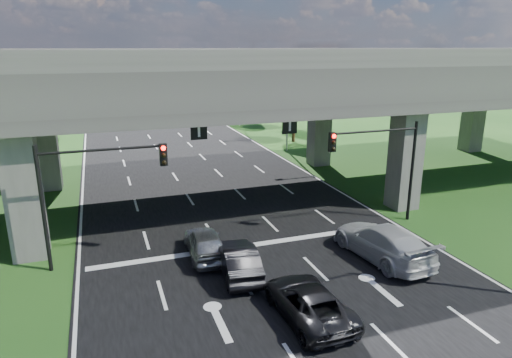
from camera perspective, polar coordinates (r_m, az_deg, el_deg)
ground at (r=21.50m, az=3.02°, el=-11.90°), size 160.00×160.00×0.00m
road at (r=30.20m, az=-4.16°, el=-3.38°), size 18.00×120.00×0.03m
overpass at (r=30.47m, az=-5.48°, el=12.01°), size 80.00×15.00×10.00m
signal_right at (r=26.91m, az=15.53°, el=2.87°), size 5.76×0.54×6.00m
signal_left at (r=22.27m, az=-19.90°, el=-0.25°), size 5.76×0.54×6.00m
streetlight_far at (r=45.21m, az=3.52°, el=10.78°), size 3.38×0.25×10.00m
streetlight_beyond at (r=60.23m, az=-2.48°, el=12.15°), size 3.38×0.25×10.00m
tree_left_near at (r=44.34m, az=-28.01°, el=7.48°), size 4.50×4.50×7.80m
tree_left_far at (r=59.99m, az=-25.01°, el=9.99°), size 4.80×4.80×8.32m
tree_right_near at (r=50.16m, az=4.86°, el=9.74°), size 4.20×4.20×7.28m
tree_right_mid at (r=58.68m, az=4.35°, el=10.37°), size 3.91×3.90×6.76m
tree_right_far at (r=64.69m, az=-1.84°, el=11.53°), size 4.50×4.50×7.80m
car_silver at (r=22.99m, az=-6.38°, el=-7.93°), size 1.93×4.36×1.46m
car_dark at (r=21.18m, az=-2.23°, el=-10.06°), size 2.03×4.54×1.45m
car_white at (r=23.48m, az=15.52°, el=-7.60°), size 2.96×6.09×1.71m
car_trailing at (r=18.25m, az=6.57°, el=-15.02°), size 2.38×4.87×1.33m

